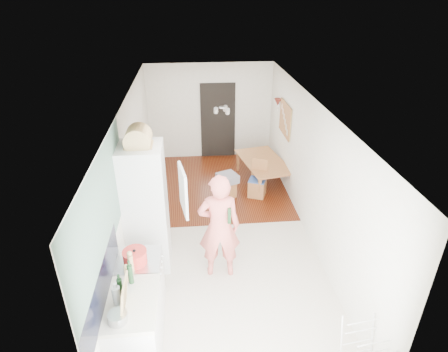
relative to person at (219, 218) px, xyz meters
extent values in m
cube|color=beige|center=(0.14, 1.13, -1.06)|extent=(3.20, 7.00, 0.01)
cube|color=#5E2B10|center=(0.14, 2.98, -1.05)|extent=(3.20, 3.30, 0.01)
cube|color=slate|center=(-1.45, -0.87, 0.79)|extent=(0.02, 3.00, 1.30)
cube|color=black|center=(-1.45, -1.42, 0.09)|extent=(0.02, 1.90, 0.50)
cube|color=black|center=(0.34, 4.61, -0.06)|extent=(0.90, 0.04, 2.00)
cube|color=silver|center=(-1.16, -1.42, -0.63)|extent=(0.60, 0.90, 0.86)
cube|color=beige|center=(-1.16, -1.42, -0.17)|extent=(0.62, 0.92, 0.06)
cube|color=silver|center=(-1.16, -0.67, -0.62)|extent=(0.60, 0.60, 0.88)
cube|color=#BBBABD|center=(-1.16, -0.67, -0.16)|extent=(0.60, 0.60, 0.04)
cube|color=silver|center=(-1.13, 0.35, 0.02)|extent=(0.66, 0.66, 2.15)
cube|color=silver|center=(-0.52, 0.05, 0.49)|extent=(0.14, 0.56, 0.70)
cube|color=white|center=(-0.82, 0.35, 0.49)|extent=(0.02, 0.52, 0.66)
cube|color=tan|center=(1.72, 3.03, 0.49)|extent=(0.03, 0.90, 0.70)
cube|color=#A56338|center=(1.70, 3.03, 0.49)|extent=(0.00, 0.94, 0.74)
cone|color=maroon|center=(1.68, 3.68, 0.69)|extent=(0.18, 0.18, 0.16)
imported|color=#E26A61|center=(0.00, 0.00, 0.00)|extent=(0.80, 0.54, 2.12)
imported|color=#A56338|center=(1.30, 3.00, -0.82)|extent=(1.02, 1.50, 0.48)
cube|color=gray|center=(0.37, 2.39, -0.59)|extent=(0.52, 0.52, 0.18)
cylinder|color=red|center=(-1.18, -0.74, -0.04)|extent=(0.39, 0.39, 0.19)
cylinder|color=#BBBABD|center=(-1.26, -1.70, -0.09)|extent=(0.27, 0.27, 0.11)
cylinder|color=#1A3C1E|center=(0.14, -0.13, 0.12)|extent=(0.06, 0.06, 0.26)
cylinder|color=#1A3C1E|center=(-1.19, -1.11, 0.00)|extent=(0.08, 0.08, 0.27)
cylinder|color=#1A3C1E|center=(-1.27, -1.36, 0.00)|extent=(0.07, 0.07, 0.28)
cylinder|color=silver|center=(-1.30, -1.44, -0.02)|extent=(0.10, 0.10, 0.24)
cylinder|color=tan|center=(-1.24, -1.08, -0.04)|extent=(0.06, 0.06, 0.20)
cylinder|color=tan|center=(-1.21, -0.89, -0.02)|extent=(0.08, 0.08, 0.24)
camera|label=1|loc=(-0.36, -4.73, 3.20)|focal=30.00mm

